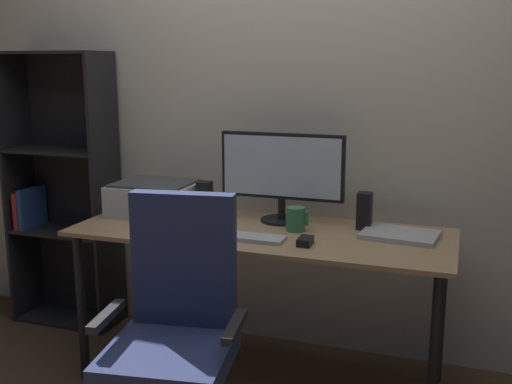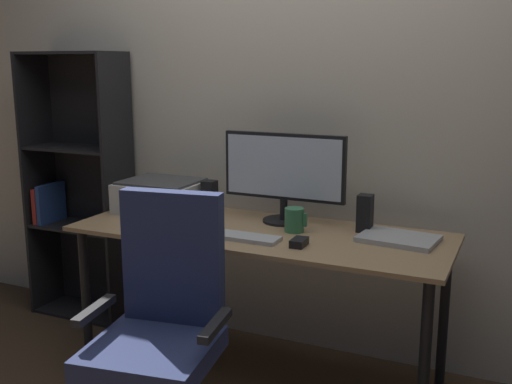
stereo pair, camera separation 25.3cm
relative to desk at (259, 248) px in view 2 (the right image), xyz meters
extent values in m
plane|color=#4C3826|center=(0.00, 0.00, -0.66)|extent=(12.00, 12.00, 0.00)
cube|color=beige|center=(0.00, 0.50, 0.64)|extent=(6.40, 0.10, 2.60)
cube|color=tan|center=(0.00, 0.00, 0.07)|extent=(1.71, 0.65, 0.02)
cylinder|color=black|center=(-0.80, -0.27, -0.30)|extent=(0.04, 0.04, 0.72)
cylinder|color=black|center=(0.80, -0.27, -0.30)|extent=(0.04, 0.04, 0.72)
cylinder|color=black|center=(-0.80, 0.27, -0.30)|extent=(0.04, 0.04, 0.72)
cylinder|color=black|center=(0.80, 0.27, -0.30)|extent=(0.04, 0.04, 0.72)
cylinder|color=black|center=(0.04, 0.19, 0.09)|extent=(0.20, 0.20, 0.01)
cylinder|color=black|center=(0.04, 0.19, 0.15)|extent=(0.04, 0.04, 0.10)
cube|color=black|center=(0.04, 0.19, 0.35)|extent=(0.60, 0.03, 0.31)
cube|color=silver|center=(0.04, 0.17, 0.35)|extent=(0.57, 0.01, 0.28)
cube|color=#B7BABC|center=(0.01, -0.16, 0.09)|extent=(0.29, 0.11, 0.02)
cube|color=black|center=(0.25, -0.15, 0.10)|extent=(0.06, 0.10, 0.03)
cylinder|color=#387F51|center=(0.15, 0.05, 0.14)|extent=(0.09, 0.09, 0.11)
cube|color=#387F51|center=(0.20, 0.05, 0.14)|extent=(0.02, 0.01, 0.06)
cube|color=#B7BABC|center=(0.61, 0.09, 0.09)|extent=(0.34, 0.26, 0.02)
cube|color=black|center=(-0.35, 0.18, 0.17)|extent=(0.06, 0.07, 0.17)
cube|color=black|center=(0.44, 0.18, 0.17)|extent=(0.06, 0.07, 0.17)
cube|color=silver|center=(-0.60, 0.13, 0.16)|extent=(0.40, 0.34, 0.15)
cube|color=#424244|center=(-0.60, 0.13, 0.24)|extent=(0.37, 0.31, 0.01)
cube|color=white|center=(-0.27, -0.18, 0.08)|extent=(0.26, 0.33, 0.00)
cube|color=navy|center=(-0.10, -0.73, -0.21)|extent=(0.50, 0.50, 0.08)
cube|color=navy|center=(-0.13, -0.52, 0.09)|extent=(0.41, 0.13, 0.52)
cube|color=#232326|center=(-0.34, -0.74, -0.08)|extent=(0.08, 0.26, 0.03)
cube|color=#232326|center=(0.13, -0.67, -0.08)|extent=(0.08, 0.26, 0.03)
cube|color=black|center=(-1.58, 0.29, 0.12)|extent=(0.02, 0.28, 1.55)
cube|color=black|center=(-0.99, 0.29, 0.12)|extent=(0.02, 0.28, 1.55)
cube|color=black|center=(-1.28, 0.42, 0.12)|extent=(0.60, 0.01, 1.55)
cube|color=black|center=(-1.28, 0.29, -0.65)|extent=(0.57, 0.26, 0.02)
cube|color=black|center=(-1.28, 0.29, -0.11)|extent=(0.57, 0.26, 0.02)
cube|color=black|center=(-1.28, 0.29, 0.35)|extent=(0.57, 0.26, 0.02)
cube|color=black|center=(-1.28, 0.29, 0.88)|extent=(0.57, 0.26, 0.02)
cube|color=#B22D28|center=(-1.52, 0.28, 0.00)|extent=(0.03, 0.22, 0.21)
cube|color=#28478C|center=(-1.49, 0.28, 0.01)|extent=(0.03, 0.22, 0.23)
camera|label=1|loc=(0.85, -2.51, 0.83)|focal=42.42mm
camera|label=2|loc=(1.09, -2.41, 0.83)|focal=42.42mm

